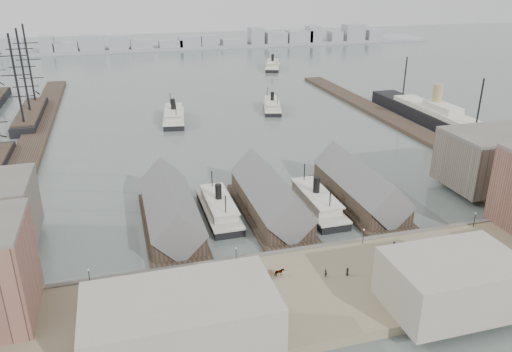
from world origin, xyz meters
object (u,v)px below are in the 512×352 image
object	(u,v)px
ferry_docked_west	(219,208)
ocean_steamer	(435,116)
horse_cart_center	(276,273)
horse_cart_right	(407,281)
horse_cart_left	(98,298)

from	to	relation	value
ferry_docked_west	ocean_steamer	world-z (taller)	ocean_steamer
horse_cart_center	horse_cart_right	distance (m)	26.25
ocean_steamer	horse_cart_center	distance (m)	136.28
ferry_docked_west	horse_cart_left	world-z (taller)	ferry_docked_west
ferry_docked_west	ocean_steamer	xyz separation A→B (m)	(105.00, 57.81, 1.49)
ferry_docked_west	horse_cart_left	size ratio (longest dim) A/B	5.62
ferry_docked_west	horse_cart_right	bearing A→B (deg)	-57.00
horse_cart_center	horse_cart_right	world-z (taller)	horse_cart_right
horse_cart_right	horse_cart_left	bearing A→B (deg)	70.65
horse_cart_left	horse_cart_right	world-z (taller)	horse_cart_right
ferry_docked_west	horse_cart_center	xyz separation A→B (m)	(4.66, -34.40, 0.63)
ocean_steamer	horse_cart_left	distance (m)	163.14
ferry_docked_west	ocean_steamer	bearing A→B (deg)	28.83
ocean_steamer	horse_cart_center	size ratio (longest dim) A/B	17.21
horse_cart_left	horse_cart_right	distance (m)	60.45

